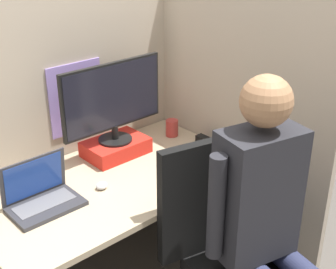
% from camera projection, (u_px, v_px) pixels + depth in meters
% --- Properties ---
extents(cubicle_panel_back, '(1.89, 0.05, 1.60)m').
position_uv_depth(cubicle_panel_back, '(67.00, 136.00, 2.57)').
color(cubicle_panel_back, tan).
rests_on(cubicle_panel_back, ground).
extents(cubicle_panel_right, '(0.04, 1.42, 1.60)m').
position_uv_depth(cubicle_panel_right, '(221.00, 127.00, 2.68)').
color(cubicle_panel_right, tan).
rests_on(cubicle_panel_right, ground).
extents(desk, '(1.39, 0.77, 0.70)m').
position_uv_depth(desk, '(114.00, 208.00, 2.41)').
color(desk, tan).
rests_on(desk, ground).
extents(paper_box, '(0.34, 0.23, 0.08)m').
position_uv_depth(paper_box, '(116.00, 147.00, 2.56)').
color(paper_box, red).
rests_on(paper_box, desk).
extents(monitor, '(0.61, 0.18, 0.44)m').
position_uv_depth(monitor, '(113.00, 99.00, 2.45)').
color(monitor, black).
rests_on(monitor, paper_box).
extents(laptop, '(0.32, 0.21, 0.22)m').
position_uv_depth(laptop, '(42.00, 197.00, 2.10)').
color(laptop, '#2D2D33').
rests_on(laptop, desk).
extents(mouse, '(0.06, 0.05, 0.03)m').
position_uv_depth(mouse, '(102.00, 186.00, 2.25)').
color(mouse, silver).
rests_on(mouse, desk).
extents(stapler, '(0.05, 0.16, 0.05)m').
position_uv_depth(stapler, '(208.00, 142.00, 2.67)').
color(stapler, black).
rests_on(stapler, desk).
extents(carrot_toy, '(0.05, 0.11, 0.05)m').
position_uv_depth(carrot_toy, '(175.00, 174.00, 2.33)').
color(carrot_toy, orange).
rests_on(carrot_toy, desk).
extents(office_chair, '(0.56, 0.61, 1.02)m').
position_uv_depth(office_chair, '(230.00, 250.00, 2.13)').
color(office_chair, black).
rests_on(office_chair, ground).
extents(person, '(0.47, 0.48, 1.37)m').
position_uv_depth(person, '(267.00, 211.00, 1.93)').
color(person, '#282D4C').
rests_on(person, ground).
extents(coffee_mug, '(0.07, 0.07, 0.10)m').
position_uv_depth(coffee_mug, '(172.00, 128.00, 2.78)').
color(coffee_mug, '#A3332D').
rests_on(coffee_mug, desk).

